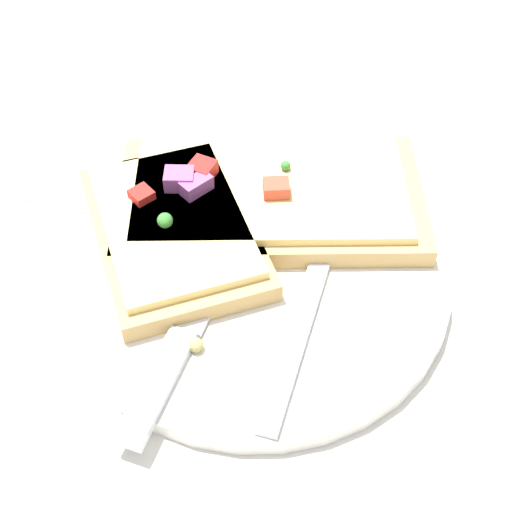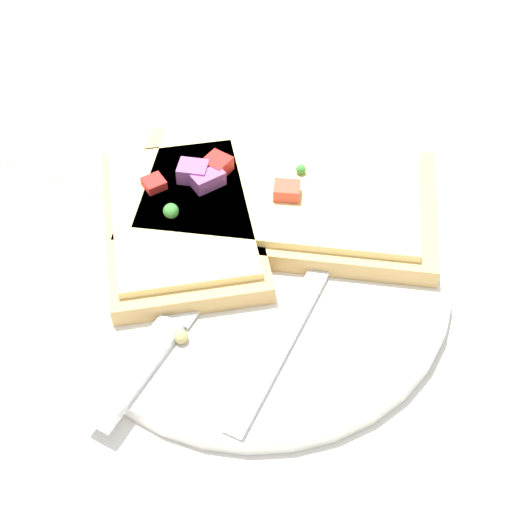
{
  "view_description": "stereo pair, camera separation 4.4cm",
  "coord_description": "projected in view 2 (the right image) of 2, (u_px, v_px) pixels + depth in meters",
  "views": [
    {
      "loc": [
        -0.08,
        0.28,
        0.35
      ],
      "look_at": [
        0.0,
        0.0,
        0.02
      ],
      "focal_mm": 50.0,
      "sensor_mm": 36.0,
      "label": 1
    },
    {
      "loc": [
        -0.12,
        0.27,
        0.35
      ],
      "look_at": [
        0.0,
        0.0,
        0.02
      ],
      "focal_mm": 50.0,
      "sensor_mm": 36.0,
      "label": 2
    }
  ],
  "objects": [
    {
      "name": "knife",
      "position": [
        180.0,
        313.0,
        0.42
      ],
      "size": [
        0.03,
        0.2,
        0.01
      ],
      "rotation": [
        0.0,
        0.0,
        4.65
      ],
      "color": "silver",
      "rests_on": "plate"
    },
    {
      "name": "fork",
      "position": [
        314.0,
        281.0,
        0.44
      ],
      "size": [
        0.03,
        0.2,
        0.01
      ],
      "rotation": [
        0.0,
        0.0,
        4.7
      ],
      "color": "silver",
      "rests_on": "plate"
    },
    {
      "name": "crumb_scatter",
      "position": [
        171.0,
        243.0,
        0.46
      ],
      "size": [
        0.07,
        0.09,
        0.01
      ],
      "color": "tan",
      "rests_on": "plate"
    },
    {
      "name": "pizza_slice_main",
      "position": [
        282.0,
        198.0,
        0.48
      ],
      "size": [
        0.23,
        0.17,
        0.03
      ],
      "rotation": [
        0.0,
        0.0,
        3.43
      ],
      "color": "tan",
      "rests_on": "plate"
    },
    {
      "name": "plate",
      "position": [
        256.0,
        273.0,
        0.45
      ],
      "size": [
        0.25,
        0.25,
        0.01
      ],
      "color": "silver",
      "rests_on": "ground"
    },
    {
      "name": "ground_plane",
      "position": [
        256.0,
        279.0,
        0.46
      ],
      "size": [
        4.0,
        4.0,
        0.0
      ],
      "primitive_type": "plane",
      "color": "beige"
    },
    {
      "name": "pizza_slice_corner",
      "position": [
        181.0,
        219.0,
        0.46
      ],
      "size": [
        0.16,
        0.17,
        0.03
      ],
      "rotation": [
        0.0,
        0.0,
        5.32
      ],
      "color": "tan",
      "rests_on": "plate"
    },
    {
      "name": "napkin",
      "position": [
        64.0,
        140.0,
        0.55
      ],
      "size": [
        0.13,
        0.08,
        0.01
      ],
      "color": "white",
      "rests_on": "ground"
    }
  ]
}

